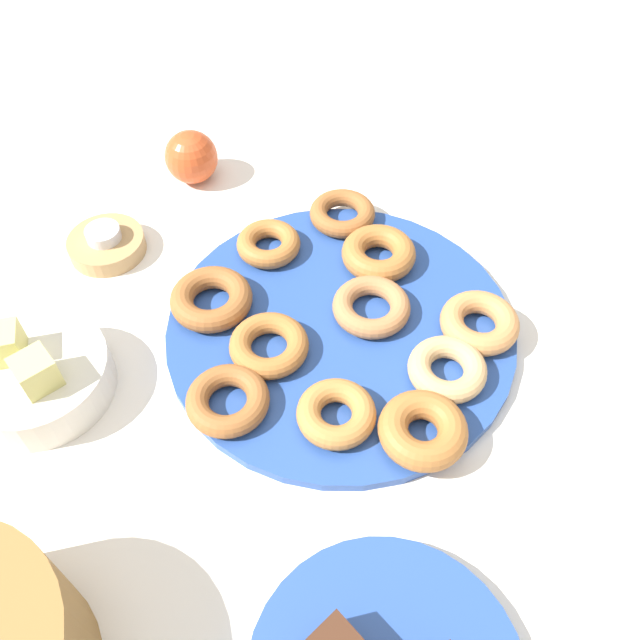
# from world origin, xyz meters

# --- Properties ---
(ground_plane) EXTENTS (2.40, 2.40, 0.00)m
(ground_plane) POSITION_xyz_m (0.00, 0.00, 0.00)
(ground_plane) COLOR white
(donut_plate) EXTENTS (0.39, 0.39, 0.01)m
(donut_plate) POSITION_xyz_m (0.00, 0.00, 0.01)
(donut_plate) COLOR #284C9E
(donut_plate) RESTS_ON ground_plane
(donut_0) EXTENTS (0.11, 0.11, 0.02)m
(donut_0) POSITION_xyz_m (0.15, -0.01, 0.02)
(donut_0) COLOR #AD6B33
(donut_0) RESTS_ON donut_plate
(donut_1) EXTENTS (0.13, 0.13, 0.03)m
(donut_1) POSITION_xyz_m (0.11, 0.10, 0.03)
(donut_1) COLOR #995B2D
(donut_1) RESTS_ON donut_plate
(donut_2) EXTENTS (0.12, 0.12, 0.03)m
(donut_2) POSITION_xyz_m (0.05, -0.10, 0.03)
(donut_2) COLOR #AD6B33
(donut_2) RESTS_ON donut_plate
(donut_3) EXTENTS (0.11, 0.11, 0.02)m
(donut_3) POSITION_xyz_m (-0.09, 0.08, 0.02)
(donut_3) COLOR #BC7A3D
(donut_3) RESTS_ON donut_plate
(donut_4) EXTENTS (0.11, 0.11, 0.03)m
(donut_4) POSITION_xyz_m (-0.10, -0.11, 0.03)
(donut_4) COLOR #C6844C
(donut_4) RESTS_ON donut_plate
(donut_5) EXTENTS (0.11, 0.11, 0.02)m
(donut_5) POSITION_xyz_m (-0.01, -0.04, 0.02)
(donut_5) COLOR #B27547
(donut_5) RESTS_ON donut_plate
(donut_6) EXTENTS (0.10, 0.10, 0.02)m
(donut_6) POSITION_xyz_m (0.02, 0.09, 0.02)
(donut_6) COLOR #AD6B33
(donut_6) RESTS_ON donut_plate
(donut_7) EXTENTS (0.09, 0.09, 0.03)m
(donut_7) POSITION_xyz_m (-0.16, 0.03, 0.03)
(donut_7) COLOR #AD6B33
(donut_7) RESTS_ON donut_plate
(donut_8) EXTENTS (0.10, 0.10, 0.02)m
(donut_8) POSITION_xyz_m (0.13, -0.11, 0.02)
(donut_8) COLOR #995B2D
(donut_8) RESTS_ON donut_plate
(donut_9) EXTENTS (0.09, 0.09, 0.02)m
(donut_9) POSITION_xyz_m (-0.01, 0.16, 0.02)
(donut_9) COLOR #995B2D
(donut_9) RESTS_ON donut_plate
(donut_10) EXTENTS (0.10, 0.10, 0.02)m
(donut_10) POSITION_xyz_m (-0.12, -0.04, 0.02)
(donut_10) COLOR tan
(donut_10) RESTS_ON donut_plate
(candle_holder) EXTENTS (0.09, 0.09, 0.02)m
(candle_holder) POSITION_xyz_m (0.28, 0.15, 0.01)
(candle_holder) COLOR tan
(candle_holder) RESTS_ON ground_plane
(tealight) EXTENTS (0.04, 0.04, 0.01)m
(tealight) POSITION_xyz_m (0.28, 0.15, 0.03)
(tealight) COLOR silver
(tealight) RESTS_ON candle_holder
(fruit_bowl) EXTENTS (0.15, 0.15, 0.04)m
(fruit_bowl) POSITION_xyz_m (0.14, 0.30, 0.02)
(fruit_bowl) COLOR silver
(fruit_bowl) RESTS_ON ground_plane
(melon_chunk_left) EXTENTS (0.04, 0.04, 0.04)m
(melon_chunk_left) POSITION_xyz_m (0.11, 0.30, 0.06)
(melon_chunk_left) COLOR #DBD67A
(melon_chunk_left) RESTS_ON fruit_bowl
(melon_chunk_right) EXTENTS (0.05, 0.05, 0.04)m
(melon_chunk_right) POSITION_xyz_m (0.16, 0.31, 0.06)
(melon_chunk_right) COLOR #DBD67A
(melon_chunk_right) RESTS_ON fruit_bowl
(apple) EXTENTS (0.07, 0.07, 0.07)m
(apple) POSITION_xyz_m (0.34, -0.02, 0.04)
(apple) COLOR #CC4C23
(apple) RESTS_ON ground_plane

